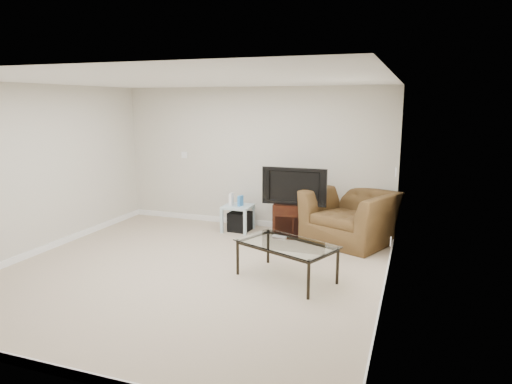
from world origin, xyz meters
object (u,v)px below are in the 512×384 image
(tv_stand, at_px, (295,220))
(recliner, at_px, (350,208))
(television, at_px, (296,185))
(side_table, at_px, (238,218))
(subwoofer, at_px, (240,222))
(coffee_table, at_px, (286,261))

(tv_stand, distance_m, recliner, 0.94)
(television, bearing_deg, recliner, 0.54)
(television, bearing_deg, tv_stand, 94.06)
(side_table, relative_size, subwoofer, 1.39)
(recliner, height_order, coffee_table, recliner)
(television, xyz_separation_m, recliner, (0.90, 0.03, -0.32))
(subwoofer, distance_m, coffee_table, 2.34)
(tv_stand, xyz_separation_m, television, (0.00, -0.03, 0.60))
(television, bearing_deg, subwoofer, 176.01)
(tv_stand, xyz_separation_m, recliner, (0.90, 0.00, 0.28))
(television, xyz_separation_m, coffee_table, (0.37, -1.84, -0.64))
(recliner, distance_m, coffee_table, 1.97)
(coffee_table, bearing_deg, side_table, 127.09)
(tv_stand, relative_size, coffee_table, 0.56)
(side_table, bearing_deg, coffee_table, -52.91)
(subwoofer, distance_m, recliner, 1.96)
(side_table, height_order, subwoofer, side_table)
(tv_stand, relative_size, television, 0.69)
(television, distance_m, recliner, 0.95)
(side_table, xyz_separation_m, recliner, (1.94, 0.00, 0.34))
(recliner, bearing_deg, television, -154.76)
(television, bearing_deg, coffee_table, -79.92)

